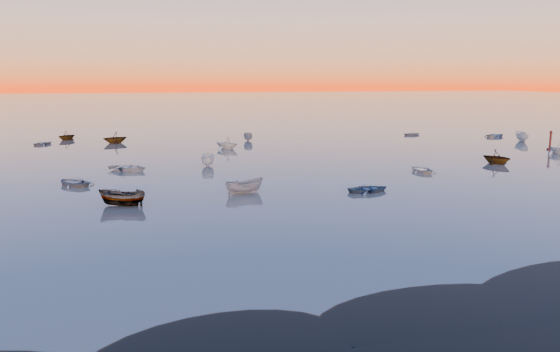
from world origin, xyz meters
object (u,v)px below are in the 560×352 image
object	(u,v)px
boat_near_center	(245,193)
channel_marker	(550,142)
boat_near_right	(558,154)
boat_near_left	(128,171)

from	to	relation	value
boat_near_center	channel_marker	size ratio (longest dim) A/B	1.24
boat_near_right	channel_marker	xyz separation A→B (m)	(2.31, 4.46, 1.20)
boat_near_center	boat_near_left	bearing A→B (deg)	21.95
boat_near_center	channel_marker	distance (m)	53.67
boat_near_right	channel_marker	distance (m)	5.16
boat_near_left	boat_near_right	bearing A→B (deg)	-58.16
boat_near_left	channel_marker	distance (m)	60.79
boat_near_left	channel_marker	xyz separation A→B (m)	(60.65, 3.91, 1.20)
boat_near_right	channel_marker	world-z (taller)	channel_marker
boat_near_left	boat_near_center	size ratio (longest dim) A/B	1.21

